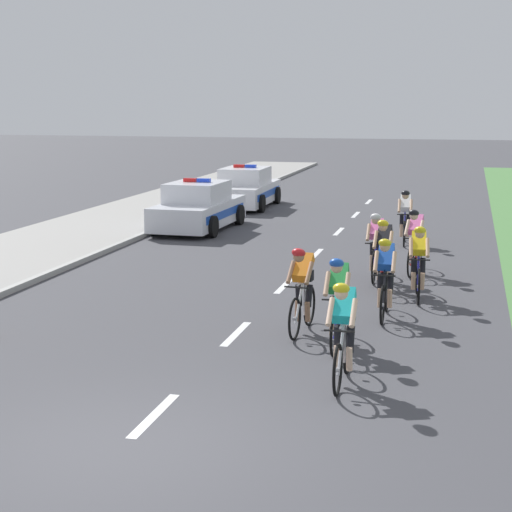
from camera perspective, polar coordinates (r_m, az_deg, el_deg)
name	(u,v)px	position (r m, az deg, el deg)	size (l,w,h in m)	color
ground_plane	(121,448)	(10.33, -8.88, -12.41)	(160.00, 160.00, 0.00)	#424247
sidewalk_slab	(72,236)	(25.63, -12.04, 1.30)	(4.05, 60.00, 0.12)	gray
kerb_edge	(135,238)	(24.85, -7.99, 1.16)	(0.16, 60.00, 0.13)	#9E9E99
lane_markings_centre	(302,268)	(20.60, 3.03, -0.82)	(0.14, 29.60, 0.01)	white
cyclist_lead	(343,331)	(12.17, 5.76, -4.91)	(0.42, 1.72, 1.56)	black
cyclist_second	(338,301)	(13.94, 5.42, -2.94)	(0.42, 1.72, 1.56)	black
cyclist_third	(302,288)	(14.79, 3.06, -2.14)	(0.44, 1.72, 1.56)	black
cyclist_fourth	(385,276)	(15.93, 8.51, -1.34)	(0.42, 1.72, 1.56)	black
cyclist_fifth	(419,261)	(17.54, 10.66, -0.33)	(0.44, 1.72, 1.56)	black
cyclist_sixth	(415,240)	(20.12, 10.43, 1.03)	(0.46, 1.72, 1.56)	black
cyclist_seventh	(384,253)	(18.35, 8.41, 0.20)	(0.42, 1.72, 1.56)	black
cyclist_eighth	(376,245)	(19.32, 7.91, 0.72)	(0.42, 1.72, 1.56)	black
cyclist_ninth	(405,216)	(24.26, 9.79, 2.61)	(0.43, 1.72, 1.56)	black
police_car_nearest	(198,208)	(26.65, -3.82, 3.19)	(2.10, 4.45, 1.59)	silver
police_car_second	(246,189)	(32.21, -0.69, 4.44)	(2.04, 4.42, 1.59)	white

